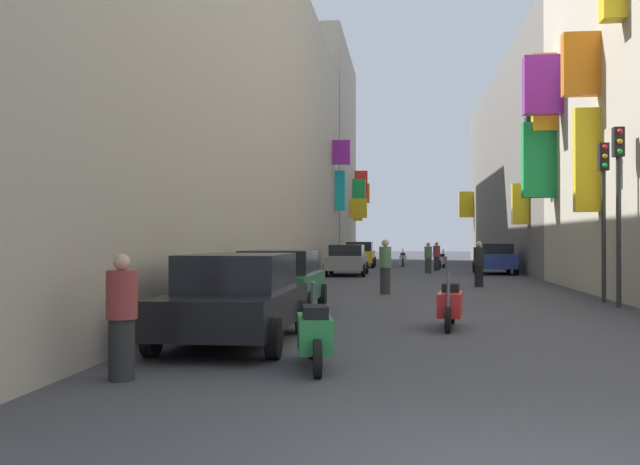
% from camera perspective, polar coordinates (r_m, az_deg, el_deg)
% --- Properties ---
extents(ground_plane, '(140.00, 140.00, 0.00)m').
position_cam_1_polar(ground_plane, '(35.42, 7.78, -3.30)').
color(ground_plane, '#38383D').
extents(building_left_near, '(7.05, 42.61, 12.59)m').
position_cam_1_polar(building_left_near, '(28.01, -8.59, 8.88)').
color(building_left_near, '#9E9384').
rests_on(building_left_near, ground).
extents(building_left_mid_b, '(7.31, 16.66, 16.28)m').
position_cam_1_polar(building_left_mid_b, '(57.87, -0.71, 5.84)').
color(building_left_mid_b, '#9E9384').
rests_on(building_left_mid_b, ground).
extents(building_right_mid_b, '(7.20, 33.79, 12.26)m').
position_cam_1_polar(building_right_mid_b, '(49.47, 16.74, 4.61)').
color(building_right_mid_b, slate).
rests_on(building_right_mid_b, ground).
extents(parked_car_yellow, '(1.93, 4.38, 1.56)m').
position_cam_1_polar(parked_car_yellow, '(45.83, 3.08, -1.66)').
color(parked_car_yellow, gold).
rests_on(parked_car_yellow, ground).
extents(parked_car_black, '(1.99, 4.48, 1.47)m').
position_cam_1_polar(parked_car_black, '(12.35, -6.49, -4.95)').
color(parked_car_black, black).
rests_on(parked_car_black, ground).
extents(parked_car_blue, '(1.89, 4.06, 1.50)m').
position_cam_1_polar(parked_car_blue, '(37.84, 13.33, -1.92)').
color(parked_car_blue, navy).
rests_on(parked_car_blue, ground).
extents(parked_car_green, '(1.98, 4.13, 1.46)m').
position_cam_1_polar(parked_car_green, '(17.50, -3.22, -3.66)').
color(parked_car_green, '#236638').
rests_on(parked_car_green, ground).
extents(parked_car_grey, '(1.93, 4.37, 1.45)m').
position_cam_1_polar(parked_car_grey, '(35.42, 2.08, -2.07)').
color(parked_car_grey, slate).
rests_on(parked_car_grey, ground).
extents(scooter_silver, '(0.68, 1.79, 1.13)m').
position_cam_1_polar(scooter_silver, '(44.60, 9.37, -2.13)').
color(scooter_silver, '#ADADB2').
rests_on(scooter_silver, ground).
extents(scooter_white, '(0.44, 1.88, 1.13)m').
position_cam_1_polar(scooter_white, '(47.47, 6.41, -2.04)').
color(scooter_white, silver).
rests_on(scooter_white, ground).
extents(scooter_red, '(0.58, 1.97, 1.13)m').
position_cam_1_polar(scooter_red, '(14.58, 10.01, -5.47)').
color(scooter_red, red).
rests_on(scooter_red, ground).
extents(scooter_green, '(0.63, 1.93, 1.13)m').
position_cam_1_polar(scooter_green, '(9.96, -0.42, -7.79)').
color(scooter_green, '#287F3D').
rests_on(scooter_green, ground).
extents(pedestrian_crossing, '(0.53, 0.53, 1.65)m').
position_cam_1_polar(pedestrian_crossing, '(27.34, 12.16, -2.40)').
color(pedestrian_crossing, black).
rests_on(pedestrian_crossing, ground).
extents(pedestrian_near_left, '(0.53, 0.53, 1.57)m').
position_cam_1_polar(pedestrian_near_left, '(41.06, 8.98, -1.83)').
color(pedestrian_near_left, '#272727').
rests_on(pedestrian_near_left, ground).
extents(pedestrian_near_right, '(0.51, 0.51, 1.54)m').
position_cam_1_polar(pedestrian_near_right, '(9.39, -15.05, -6.37)').
color(pedestrian_near_right, black).
rests_on(pedestrian_near_right, ground).
extents(pedestrian_mid_street, '(0.51, 0.51, 1.71)m').
position_cam_1_polar(pedestrian_mid_street, '(23.35, 5.05, -2.65)').
color(pedestrian_mid_street, '#292929').
rests_on(pedestrian_mid_street, ground).
extents(pedestrian_far_away, '(0.51, 0.51, 1.56)m').
position_cam_1_polar(pedestrian_far_away, '(38.02, 8.35, -1.95)').
color(pedestrian_far_away, '#323232').
rests_on(pedestrian_far_away, ground).
extents(traffic_light_near_corner, '(0.26, 0.34, 4.56)m').
position_cam_1_polar(traffic_light_near_corner, '(20.15, 22.03, 3.39)').
color(traffic_light_near_corner, '#2D2D2D').
rests_on(traffic_light_near_corner, ground).
extents(traffic_light_far_corner, '(0.26, 0.34, 4.35)m').
position_cam_1_polar(traffic_light_far_corner, '(21.59, 21.03, 2.79)').
color(traffic_light_far_corner, '#2D2D2D').
rests_on(traffic_light_far_corner, ground).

